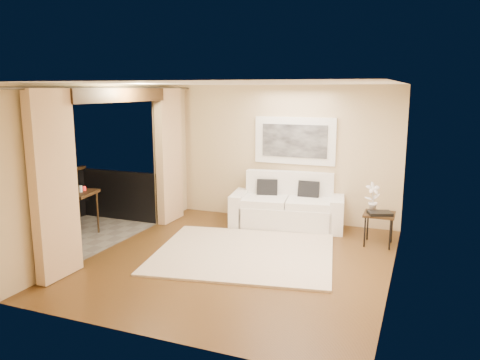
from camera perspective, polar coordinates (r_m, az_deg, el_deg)
The scene contains 18 objects.
floor at distance 7.39m, azimuth -0.08°, elevation -9.72°, with size 5.00×5.00×0.00m, color brown.
room_shell at distance 7.95m, azimuth -14.71°, elevation 9.97°, with size 5.00×6.40×5.00m.
balcony at distance 9.03m, azimuth -20.03°, elevation -5.33°, with size 1.81×2.60×1.17m.
curtains at distance 8.04m, azimuth -14.18°, elevation 1.52°, with size 0.16×4.80×2.64m.
artwork at distance 9.25m, azimuth 6.68°, elevation 4.77°, with size 1.62×0.07×0.92m.
rug at distance 7.63m, azimuth 0.48°, elevation -8.91°, with size 2.80×2.44×0.04m, color beige.
sofa at distance 9.13m, azimuth 5.82°, elevation -3.33°, with size 2.25×1.24×1.02m.
side_table at distance 8.28m, azimuth 16.61°, elevation -4.30°, with size 0.51×0.51×0.55m.
tray at distance 8.17m, azimuth 16.67°, elevation -3.89°, with size 0.38×0.28×0.05m, color black.
orchid at distance 8.36m, azimuth 15.89°, elevation -1.95°, with size 0.26×0.18×0.49m, color white.
bistro_table at distance 8.90m, azimuth -19.61°, elevation -1.88°, with size 0.79×0.79×0.81m.
balcony_chair_far at distance 9.17m, azimuth -22.11°, elevation -2.32°, with size 0.58×0.59×1.08m.
balcony_chair_near at distance 8.94m, azimuth -22.71°, elevation -2.85°, with size 0.54×0.55×1.04m.
ice_bucket at distance 9.05m, azimuth -19.63°, elevation -0.51°, with size 0.18×0.18×0.20m, color silver.
candle at distance 8.95m, azimuth -18.44°, elevation -0.98°, with size 0.06×0.06×0.07m, color red.
vase at distance 8.72m, azimuth -20.32°, elevation -1.04°, with size 0.04×0.04×0.18m, color white.
glass_a at distance 8.74m, azimuth -19.64°, elevation -1.17°, with size 0.06×0.06×0.12m, color white.
glass_b at distance 8.81m, azimuth -18.85°, elevation -1.03°, with size 0.06×0.06×0.12m, color white.
Camera 1 is at (2.57, -6.42, 2.62)m, focal length 35.00 mm.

